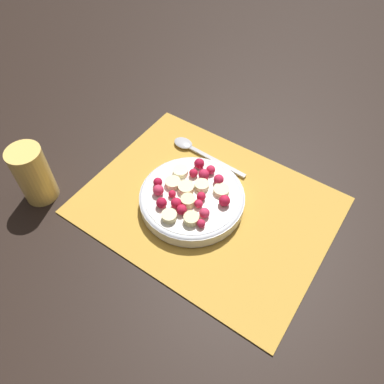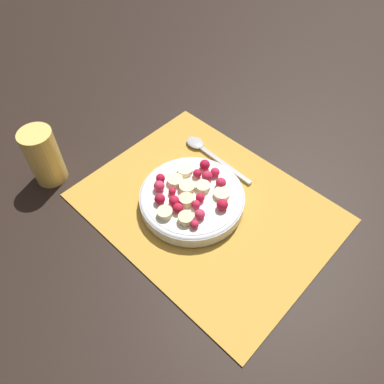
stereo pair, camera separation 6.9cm
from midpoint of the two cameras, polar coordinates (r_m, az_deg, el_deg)
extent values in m
plane|color=black|center=(0.72, -0.41, -2.31)|extent=(3.00, 3.00, 0.00)
cube|color=gold|center=(0.72, -0.41, -2.17)|extent=(0.46, 0.35, 0.01)
cylinder|color=silver|center=(0.71, -2.79, -1.28)|extent=(0.20, 0.20, 0.02)
torus|color=silver|center=(0.70, -2.82, -0.84)|extent=(0.20, 0.20, 0.01)
cylinder|color=white|center=(0.70, -2.83, -0.61)|extent=(0.18, 0.18, 0.00)
cylinder|color=beige|center=(0.67, -6.48, -3.87)|extent=(0.04, 0.04, 0.01)
cylinder|color=beige|center=(0.70, -1.32, 0.83)|extent=(0.03, 0.03, 0.01)
cylinder|color=beige|center=(0.68, -3.52, -1.52)|extent=(0.04, 0.04, 0.01)
cylinder|color=beige|center=(0.71, -5.73, 1.24)|extent=(0.04, 0.04, 0.01)
cylinder|color=#F4EAB7|center=(0.73, -4.48, 3.01)|extent=(0.04, 0.04, 0.01)
cylinder|color=beige|center=(0.70, -3.75, 0.46)|extent=(0.04, 0.04, 0.01)
cylinder|color=beige|center=(0.70, 1.68, 0.11)|extent=(0.04, 0.04, 0.01)
cylinder|color=beige|center=(0.66, -3.13, -4.30)|extent=(0.03, 0.03, 0.01)
sphere|color=#DB3356|center=(0.66, -1.09, -3.40)|extent=(0.02, 0.02, 0.02)
sphere|color=#D12347|center=(0.65, -1.65, -5.01)|extent=(0.02, 0.02, 0.02)
sphere|color=#D12347|center=(0.72, -0.95, 2.53)|extent=(0.02, 0.02, 0.02)
sphere|color=red|center=(0.68, 2.20, -1.35)|extent=(0.02, 0.02, 0.02)
sphere|color=red|center=(0.68, -5.34, -1.87)|extent=(0.02, 0.02, 0.02)
sphere|color=red|center=(0.72, -2.52, 2.76)|extent=(0.02, 0.02, 0.02)
sphere|color=#B21433|center=(0.68, -7.59, -1.83)|extent=(0.02, 0.02, 0.02)
sphere|color=#DB3356|center=(0.70, -8.00, 0.11)|extent=(0.02, 0.02, 0.02)
sphere|color=red|center=(0.69, -5.89, -0.46)|extent=(0.01, 0.01, 0.01)
sphere|color=#D12347|center=(0.68, -2.03, -1.93)|extent=(0.02, 0.02, 0.02)
sphere|color=#D12347|center=(0.71, 1.29, 1.77)|extent=(0.02, 0.02, 0.02)
sphere|color=red|center=(0.67, -4.57, -2.88)|extent=(0.02, 0.02, 0.02)
sphere|color=red|center=(0.68, -1.47, -0.84)|extent=(0.02, 0.02, 0.02)
sphere|color=#B21433|center=(0.71, -8.01, 1.33)|extent=(0.02, 0.02, 0.02)
sphere|color=#B21433|center=(0.74, -1.59, 4.19)|extent=(0.02, 0.02, 0.02)
sphere|color=#D12347|center=(0.73, 0.15, 3.26)|extent=(0.02, 0.02, 0.02)
cube|color=#B2B2B7|center=(0.79, 1.29, 4.53)|extent=(0.14, 0.02, 0.00)
ellipsoid|color=#B2B2B7|center=(0.83, -3.77, 7.34)|extent=(0.04, 0.03, 0.01)
cylinder|color=#F4CC66|center=(0.77, -25.46, 2.29)|extent=(0.06, 0.06, 0.12)
camera|label=1|loc=(0.03, -92.87, -3.58)|focal=35.00mm
camera|label=2|loc=(0.03, 87.13, 3.58)|focal=35.00mm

